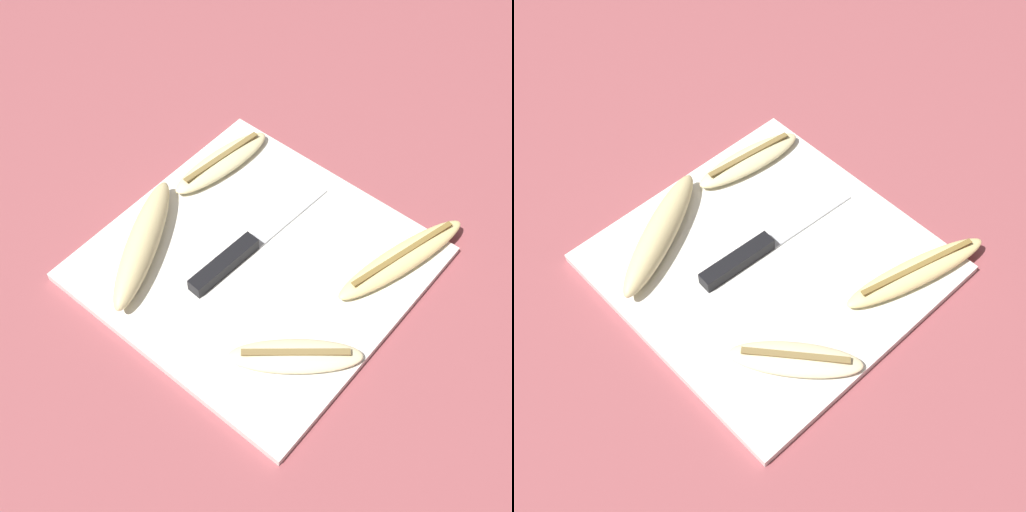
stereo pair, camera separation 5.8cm
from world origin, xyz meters
TOP-DOWN VIEW (x-y plane):
  - ground_plane at (0.00, 0.00)m, footprint 4.00×4.00m
  - cutting_board at (0.00, 0.00)m, footprint 0.36×0.36m
  - knife at (-0.02, -0.01)m, footprint 0.03×0.24m
  - banana_cream_curved at (0.12, -0.08)m, footprint 0.14×0.13m
  - banana_golden_short at (0.14, 0.11)m, footprint 0.08×0.20m
  - banana_mellow_near at (-0.12, -0.08)m, footprint 0.13×0.19m
  - banana_soft_right at (-0.14, 0.09)m, footprint 0.06×0.16m

SIDE VIEW (x-z plane):
  - ground_plane at x=0.00m, z-range 0.00..0.00m
  - cutting_board at x=0.00m, z-range 0.00..0.01m
  - knife at x=-0.02m, z-range 0.01..0.03m
  - banana_cream_curved at x=0.12m, z-range 0.01..0.03m
  - banana_soft_right at x=-0.14m, z-range 0.01..0.03m
  - banana_golden_short at x=0.14m, z-range 0.01..0.03m
  - banana_mellow_near at x=-0.12m, z-range 0.01..0.05m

